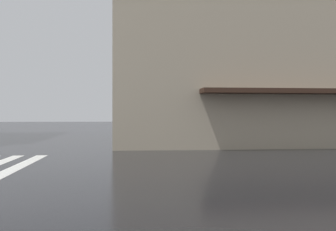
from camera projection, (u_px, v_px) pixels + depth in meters
haussmann_block_corner at (309, 1)px, 31.35m from camera, size 20.33×29.34×21.62m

